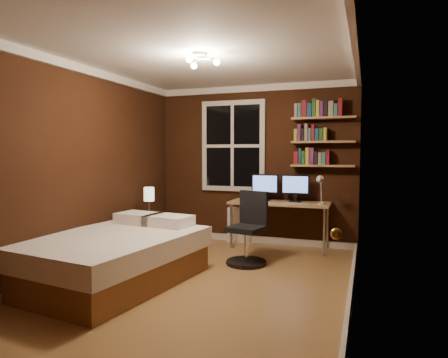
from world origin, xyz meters
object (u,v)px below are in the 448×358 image
(radiator, at_px, (240,225))
(desk_lamp, at_px, (321,189))
(monitor_left, at_px, (265,187))
(desk, at_px, (280,206))
(bed, at_px, (114,257))
(monitor_right, at_px, (295,188))
(bedside_lamp, at_px, (149,202))
(office_chair, at_px, (248,237))
(nightstand, at_px, (149,234))

(radiator, bearing_deg, desk_lamp, -15.82)
(desk_lamp, bearing_deg, monitor_left, 163.78)
(radiator, distance_m, desk, 0.80)
(bed, xyz_separation_m, desk, (1.39, 2.19, 0.36))
(desk_lamp, bearing_deg, monitor_right, 147.73)
(monitor_left, bearing_deg, desk, -16.95)
(bed, distance_m, monitor_left, 2.62)
(monitor_left, distance_m, desk_lamp, 0.90)
(bedside_lamp, distance_m, desk, 1.93)
(desk, relative_size, office_chair, 1.58)
(nightstand, bearing_deg, desk_lamp, 34.32)
(bedside_lamp, xyz_separation_m, monitor_left, (1.50, 0.90, 0.19))
(bed, distance_m, radiator, 2.49)
(radiator, height_order, desk_lamp, desk_lamp)
(nightstand, xyz_separation_m, monitor_left, (1.50, 0.90, 0.66))
(monitor_right, bearing_deg, nightstand, -155.48)
(bedside_lamp, relative_size, radiator, 0.78)
(bedside_lamp, distance_m, radiator, 1.53)
(bed, relative_size, desk, 1.44)
(bed, height_order, monitor_left, monitor_left)
(desk, height_order, monitor_right, monitor_right)
(bed, relative_size, desk_lamp, 4.86)
(nightstand, height_order, desk_lamp, desk_lamp)
(nightstand, bearing_deg, desk, 44.25)
(nightstand, height_order, monitor_right, monitor_right)
(office_chair, bearing_deg, bed, -120.03)
(nightstand, xyz_separation_m, desk, (1.75, 0.82, 0.39))
(desk, relative_size, monitor_left, 3.55)
(monitor_right, bearing_deg, radiator, 172.52)
(radiator, bearing_deg, monitor_right, -7.48)
(monitor_left, relative_size, office_chair, 0.45)
(monitor_left, bearing_deg, nightstand, -149.16)
(bed, relative_size, radiator, 3.82)
(bed, height_order, desk, desk)
(nightstand, height_order, bedside_lamp, bedside_lamp)
(monitor_left, relative_size, monitor_right, 1.00)
(desk, bearing_deg, monitor_right, 18.62)
(desk, bearing_deg, bedside_lamp, -154.77)
(bed, height_order, desk_lamp, desk_lamp)
(bedside_lamp, relative_size, office_chair, 0.46)
(bed, height_order, nightstand, bed)
(monitor_right, xyz_separation_m, desk_lamp, (0.40, -0.25, 0.02))
(bedside_lamp, bearing_deg, monitor_right, 24.52)
(desk, distance_m, monitor_right, 0.35)
(monitor_left, height_order, desk_lamp, desk_lamp)
(bed, distance_m, monitor_right, 2.85)
(bedside_lamp, height_order, desk, bedside_lamp)
(monitor_right, relative_size, desk_lamp, 0.95)
(bedside_lamp, bearing_deg, bed, -75.51)
(nightstand, bearing_deg, office_chair, 13.90)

